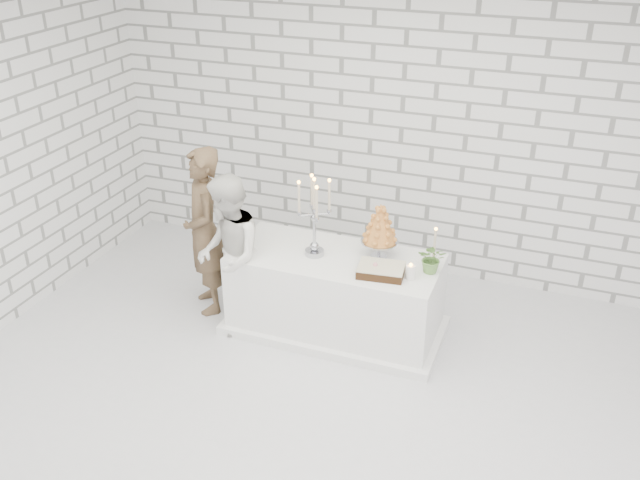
{
  "coord_description": "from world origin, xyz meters",
  "views": [
    {
      "loc": [
        1.57,
        -3.84,
        3.64
      ],
      "look_at": [
        -0.21,
        0.84,
        1.05
      ],
      "focal_mm": 39.41,
      "sensor_mm": 36.0,
      "label": 1
    }
  ],
  "objects_px": {
    "groom": "(205,231)",
    "cake_table": "(335,294)",
    "croquembouche": "(380,231)",
    "candelabra": "(314,217)",
    "bride": "(229,256)"
  },
  "relations": [
    {
      "from": "cake_table",
      "to": "croquembouche",
      "type": "bearing_deg",
      "value": 20.37
    },
    {
      "from": "candelabra",
      "to": "bride",
      "type": "bearing_deg",
      "value": -160.48
    },
    {
      "from": "cake_table",
      "to": "croquembouche",
      "type": "distance_m",
      "value": 0.73
    },
    {
      "from": "candelabra",
      "to": "cake_table",
      "type": "bearing_deg",
      "value": 9.84
    },
    {
      "from": "cake_table",
      "to": "candelabra",
      "type": "height_order",
      "value": "candelabra"
    },
    {
      "from": "bride",
      "to": "croquembouche",
      "type": "height_order",
      "value": "bride"
    },
    {
      "from": "croquembouche",
      "to": "bride",
      "type": "bearing_deg",
      "value": -161.61
    },
    {
      "from": "croquembouche",
      "to": "cake_table",
      "type": "bearing_deg",
      "value": -159.63
    },
    {
      "from": "candelabra",
      "to": "croquembouche",
      "type": "relative_size",
      "value": 1.44
    },
    {
      "from": "candelabra",
      "to": "croquembouche",
      "type": "height_order",
      "value": "candelabra"
    },
    {
      "from": "groom",
      "to": "cake_table",
      "type": "bearing_deg",
      "value": 52.94
    },
    {
      "from": "cake_table",
      "to": "groom",
      "type": "bearing_deg",
      "value": -177.8
    },
    {
      "from": "groom",
      "to": "candelabra",
      "type": "xyz_separation_m",
      "value": [
        1.06,
        0.02,
        0.32
      ]
    },
    {
      "from": "cake_table",
      "to": "croquembouche",
      "type": "relative_size",
      "value": 3.61
    },
    {
      "from": "cake_table",
      "to": "candelabra",
      "type": "xyz_separation_m",
      "value": [
        -0.18,
        -0.03,
        0.73
      ]
    }
  ]
}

